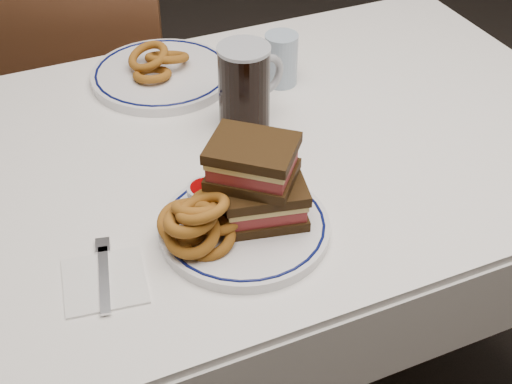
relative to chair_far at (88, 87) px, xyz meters
name	(u,v)px	position (x,y,z in m)	size (l,w,h in m)	color
floor	(267,382)	(0.21, -0.71, -0.52)	(6.00, 7.00, 0.00)	black
dining_table	(270,181)	(0.21, -0.71, 0.12)	(1.27, 0.87, 0.75)	white
chair_far	(88,87)	(0.00, 0.00, 0.00)	(0.58, 0.58, 0.96)	#4B2C18
main_plate	(244,227)	(0.06, -0.93, 0.24)	(0.27, 0.27, 0.02)	silver
reuben_sandwich	(258,181)	(0.09, -0.91, 0.31)	(0.17, 0.16, 0.13)	black
onion_rings_main	(198,221)	(-0.01, -0.93, 0.28)	(0.14, 0.12, 0.10)	brown
ketchup_ramekin	(205,194)	(0.03, -0.85, 0.27)	(0.06, 0.06, 0.03)	white
beer_mug	(246,85)	(0.19, -0.64, 0.31)	(0.14, 0.10, 0.16)	black
water_glass	(281,59)	(0.31, -0.53, 0.28)	(0.07, 0.07, 0.11)	#96ACC1
far_plate	(162,75)	(0.09, -0.43, 0.24)	(0.29, 0.29, 0.02)	silver
onion_rings_far	(157,62)	(0.08, -0.42, 0.27)	(0.13, 0.13, 0.07)	brown
napkin_fork	(104,279)	(-0.16, -0.94, 0.23)	(0.13, 0.16, 0.01)	silver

